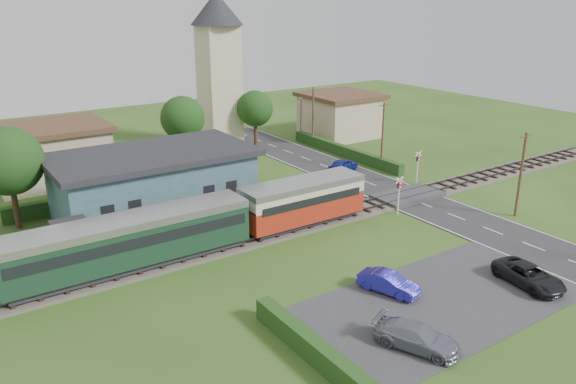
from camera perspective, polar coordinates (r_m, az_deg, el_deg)
ground at (r=43.43m, az=4.63°, el=-3.87°), size 120.00×120.00×0.00m
railway_track at (r=44.84m, az=3.05°, el=-2.92°), size 76.00×3.20×0.49m
road at (r=49.88m, az=13.67°, el=-1.23°), size 6.00×70.00×0.05m
car_park at (r=34.78m, az=15.20°, el=-10.67°), size 17.00×9.00×0.08m
crossing_deck at (r=51.09m, az=12.06°, el=-0.38°), size 6.20×3.40×0.45m
platform at (r=42.72m, az=-10.41°, el=-4.22°), size 30.00×3.00×0.45m
equipment_hut at (r=39.97m, az=-21.08°, el=-4.55°), size 2.30×2.30×2.55m
station_building at (r=46.93m, az=-13.48°, el=0.94°), size 16.00×9.00×5.30m
train at (r=36.86m, az=-20.40°, el=-5.75°), size 43.20×2.90×3.40m
church_tower at (r=66.66m, az=-7.09°, el=13.24°), size 6.00×6.00×17.60m
house_west at (r=58.71m, az=-23.02°, el=3.67°), size 10.80×8.80×5.50m
house_east at (r=72.61m, az=5.32°, el=7.85°), size 8.80×8.80×5.50m
hedge_carpark at (r=28.84m, az=2.24°, el=-15.39°), size 0.80×9.00×1.20m
hedge_roadside at (r=63.50m, az=5.73°, el=4.15°), size 0.80×18.00×1.20m
hedge_station at (r=51.62m, az=-15.11°, el=0.07°), size 22.00×0.80×1.30m
tree_a at (r=46.81m, az=-26.57°, el=2.80°), size 5.20×5.20×8.00m
tree_b at (r=60.02m, az=-10.67°, el=7.37°), size 4.60×4.60×7.34m
tree_c at (r=66.29m, az=-3.36°, el=8.45°), size 4.20×4.20×6.78m
utility_pole_b at (r=48.53m, az=22.58°, el=1.73°), size 1.40×0.22×7.00m
utility_pole_c at (r=58.43m, az=9.59°, el=5.72°), size 1.40×0.22×7.00m
utility_pole_d at (r=67.40m, az=2.55°, el=7.75°), size 1.40×0.22×7.00m
crossing_signal_near at (r=46.43m, az=11.22°, el=0.19°), size 0.84×0.28×3.28m
crossing_signal_far at (r=54.59m, az=13.06°, el=2.92°), size 0.84×0.28×3.28m
streetlamp_east at (r=72.53m, az=1.33°, el=8.11°), size 0.30×0.30×5.15m
car_on_road at (r=57.67m, az=5.61°, el=2.74°), size 4.31×2.91×1.36m
car_park_blue at (r=34.74m, az=10.17°, el=-9.06°), size 2.45×3.98×1.24m
car_park_silver at (r=30.00m, az=12.95°, el=-14.14°), size 3.46×4.77×1.28m
car_park_dark at (r=38.01m, az=23.28°, el=-7.79°), size 2.76×4.89×1.29m
pedestrian_near at (r=45.08m, az=-1.25°, el=-1.28°), size 0.59×0.43×1.51m
pedestrian_far at (r=39.69m, az=-19.78°, el=-5.18°), size 0.89×1.03×1.81m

